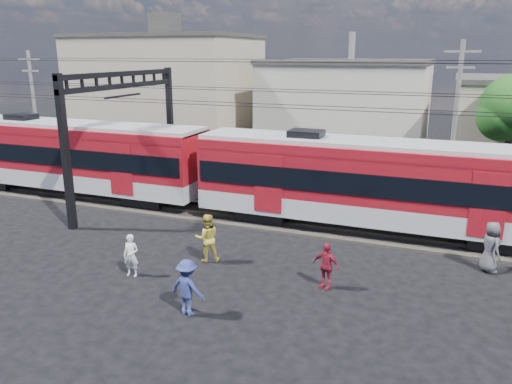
# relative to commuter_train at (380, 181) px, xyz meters

# --- Properties ---
(ground) EXTENTS (120.00, 120.00, 0.00)m
(ground) POSITION_rel_commuter_train_xyz_m (-3.17, -8.00, -2.40)
(ground) COLOR black
(ground) RESTS_ON ground
(track_bed) EXTENTS (70.00, 3.40, 0.12)m
(track_bed) POSITION_rel_commuter_train_xyz_m (-3.17, 0.00, -2.34)
(track_bed) COLOR #2D2823
(track_bed) RESTS_ON ground
(rail_near) EXTENTS (70.00, 0.12, 0.12)m
(rail_near) POSITION_rel_commuter_train_xyz_m (-3.17, -0.75, -2.22)
(rail_near) COLOR #59544C
(rail_near) RESTS_ON track_bed
(rail_far) EXTENTS (70.00, 0.12, 0.12)m
(rail_far) POSITION_rel_commuter_train_xyz_m (-3.17, 0.75, -2.22)
(rail_far) COLOR #59544C
(rail_far) RESTS_ON track_bed
(commuter_train) EXTENTS (50.30, 3.08, 4.17)m
(commuter_train) POSITION_rel_commuter_train_xyz_m (0.00, 0.00, 0.00)
(commuter_train) COLOR black
(commuter_train) RESTS_ON ground
(catenary) EXTENTS (70.00, 9.30, 7.52)m
(catenary) POSITION_rel_commuter_train_xyz_m (-11.82, -0.00, 2.73)
(catenary) COLOR black
(catenary) RESTS_ON ground
(building_west) EXTENTS (14.28, 10.20, 9.30)m
(building_west) POSITION_rel_commuter_train_xyz_m (-20.17, 16.00, 2.25)
(building_west) COLOR tan
(building_west) RESTS_ON ground
(building_midwest) EXTENTS (12.24, 12.24, 7.30)m
(building_midwest) POSITION_rel_commuter_train_xyz_m (-5.17, 19.00, 1.25)
(building_midwest) COLOR #B9B5A2
(building_midwest) RESTS_ON ground
(utility_pole_mid) EXTENTS (1.80, 0.24, 8.50)m
(utility_pole_mid) POSITION_rel_commuter_train_xyz_m (2.83, 7.00, 2.13)
(utility_pole_mid) COLOR slate
(utility_pole_mid) RESTS_ON ground
(utility_pole_west) EXTENTS (1.80, 0.24, 8.00)m
(utility_pole_west) POSITION_rel_commuter_train_xyz_m (-25.17, 6.00, 1.88)
(utility_pole_west) COLOR slate
(utility_pole_west) RESTS_ON ground
(pedestrian_a) EXTENTS (0.62, 0.45, 1.57)m
(pedestrian_a) POSITION_rel_commuter_train_xyz_m (-7.68, -7.75, -1.62)
(pedestrian_a) COLOR silver
(pedestrian_a) RESTS_ON ground
(pedestrian_b) EXTENTS (1.17, 1.11, 1.91)m
(pedestrian_b) POSITION_rel_commuter_train_xyz_m (-5.71, -5.56, -1.45)
(pedestrian_b) COLOR gold
(pedestrian_b) RESTS_ON ground
(pedestrian_c) EXTENTS (1.26, 0.84, 1.81)m
(pedestrian_c) POSITION_rel_commuter_train_xyz_m (-4.41, -9.49, -1.50)
(pedestrian_c) COLOR navy
(pedestrian_c) RESTS_ON ground
(pedestrian_d) EXTENTS (1.04, 0.64, 1.66)m
(pedestrian_d) POSITION_rel_commuter_train_xyz_m (-0.88, -6.18, -1.57)
(pedestrian_d) COLOR maroon
(pedestrian_d) RESTS_ON ground
(pedestrian_e) EXTENTS (1.00, 1.12, 1.92)m
(pedestrian_e) POSITION_rel_commuter_train_xyz_m (4.44, -2.64, -1.44)
(pedestrian_e) COLOR #49494E
(pedestrian_e) RESTS_ON ground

